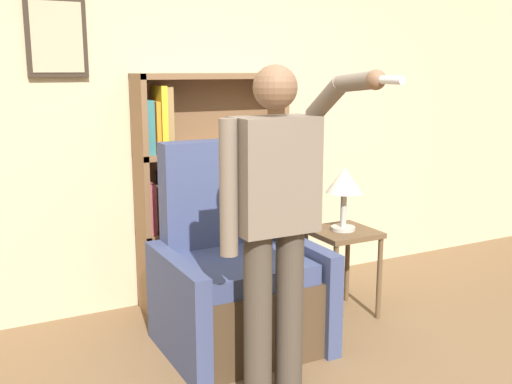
# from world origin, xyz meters

# --- Properties ---
(wall_back) EXTENTS (8.00, 0.11, 2.80)m
(wall_back) POSITION_xyz_m (-0.01, 2.03, 1.40)
(wall_back) COLOR beige
(wall_back) RESTS_ON ground_plane
(bookcase) EXTENTS (1.13, 0.28, 1.70)m
(bookcase) POSITION_xyz_m (-0.16, 1.87, 0.83)
(bookcase) COLOR brown
(bookcase) RESTS_ON ground_plane
(armchair) EXTENTS (0.95, 0.85, 1.28)m
(armchair) POSITION_xyz_m (-0.23, 1.10, 0.40)
(armchair) COLOR #4C3823
(armchair) RESTS_ON ground_plane
(person_standing) EXTENTS (0.57, 0.78, 1.75)m
(person_standing) POSITION_xyz_m (-0.33, 0.43, 1.01)
(person_standing) COLOR #473D33
(person_standing) RESTS_ON ground_plane
(side_table) EXTENTS (0.43, 0.43, 0.62)m
(side_table) POSITION_xyz_m (0.63, 1.16, 0.51)
(side_table) COLOR brown
(side_table) RESTS_ON ground_plane
(table_lamp) EXTENTS (0.25, 0.25, 0.44)m
(table_lamp) POSITION_xyz_m (0.63, 1.16, 0.95)
(table_lamp) COLOR #B7B2A8
(table_lamp) RESTS_ON side_table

